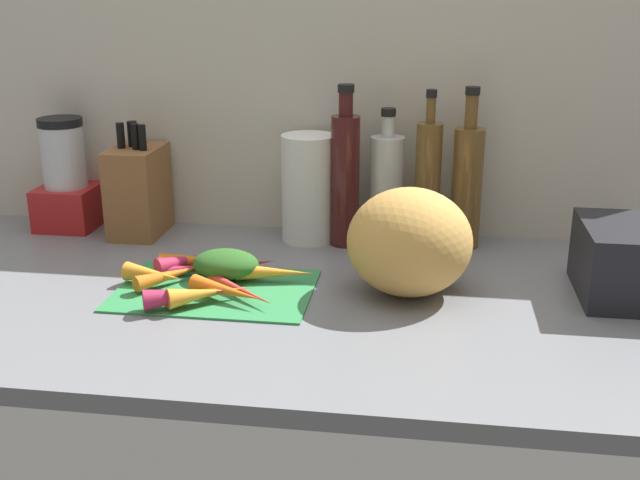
{
  "coord_description": "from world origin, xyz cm",
  "views": [
    {
      "loc": [
        24.95,
        -126.55,
        53.43
      ],
      "look_at": [
        6.36,
        2.21,
        9.29
      ],
      "focal_mm": 42.96,
      "sensor_mm": 36.0,
      "label": 1
    }
  ],
  "objects_px": {
    "blender_appliance": "(66,181)",
    "bottle_2": "(428,183)",
    "carrot_2": "(197,295)",
    "carrot_3": "(275,273)",
    "carrot_6": "(227,291)",
    "bottle_1": "(386,188)",
    "carrot_8": "(206,259)",
    "winter_squash": "(409,242)",
    "carrot_12": "(170,275)",
    "paper_towel_roll": "(306,188)",
    "carrot_5": "(194,268)",
    "bottle_0": "(345,177)",
    "carrot_0": "(187,261)",
    "bottle_3": "(467,184)",
    "carrot_7": "(241,290)",
    "knife_block": "(138,190)",
    "carrot_10": "(186,295)",
    "carrot_1": "(244,265)",
    "cutting_board": "(215,289)",
    "carrot_4": "(153,275)",
    "carrot_9": "(200,261)"
  },
  "relations": [
    {
      "from": "carrot_4",
      "to": "bottle_1",
      "type": "relative_size",
      "value": 0.4
    },
    {
      "from": "carrot_12",
      "to": "winter_squash",
      "type": "relative_size",
      "value": 0.63
    },
    {
      "from": "carrot_12",
      "to": "bottle_2",
      "type": "height_order",
      "value": "bottle_2"
    },
    {
      "from": "carrot_12",
      "to": "carrot_6",
      "type": "bearing_deg",
      "value": -26.37
    },
    {
      "from": "carrot_7",
      "to": "carrot_4",
      "type": "bearing_deg",
      "value": 169.56
    },
    {
      "from": "bottle_2",
      "to": "bottle_3",
      "type": "bearing_deg",
      "value": 3.79
    },
    {
      "from": "bottle_0",
      "to": "bottle_1",
      "type": "xyz_separation_m",
      "value": [
        0.08,
        0.03,
        -0.03
      ]
    },
    {
      "from": "bottle_2",
      "to": "winter_squash",
      "type": "bearing_deg",
      "value": -95.81
    },
    {
      "from": "carrot_2",
      "to": "bottle_1",
      "type": "height_order",
      "value": "bottle_1"
    },
    {
      "from": "carrot_12",
      "to": "winter_squash",
      "type": "xyz_separation_m",
      "value": [
        0.43,
        0.04,
        0.07
      ]
    },
    {
      "from": "bottle_0",
      "to": "bottle_1",
      "type": "bearing_deg",
      "value": 21.43
    },
    {
      "from": "bottle_2",
      "to": "carrot_1",
      "type": "bearing_deg",
      "value": -147.26
    },
    {
      "from": "knife_block",
      "to": "paper_towel_roll",
      "type": "distance_m",
      "value": 0.37
    },
    {
      "from": "carrot_0",
      "to": "bottle_3",
      "type": "xyz_separation_m",
      "value": [
        0.53,
        0.24,
        0.11
      ]
    },
    {
      "from": "carrot_10",
      "to": "bottle_1",
      "type": "bearing_deg",
      "value": 52.7
    },
    {
      "from": "carrot_6",
      "to": "carrot_8",
      "type": "relative_size",
      "value": 0.84
    },
    {
      "from": "carrot_2",
      "to": "carrot_5",
      "type": "distance_m",
      "value": 0.15
    },
    {
      "from": "carrot_5",
      "to": "bottle_1",
      "type": "relative_size",
      "value": 0.47
    },
    {
      "from": "blender_appliance",
      "to": "bottle_2",
      "type": "bearing_deg",
      "value": -0.83
    },
    {
      "from": "carrot_1",
      "to": "carrot_12",
      "type": "relative_size",
      "value": 0.91
    },
    {
      "from": "cutting_board",
      "to": "carrot_8",
      "type": "height_order",
      "value": "carrot_8"
    },
    {
      "from": "carrot_7",
      "to": "carrot_8",
      "type": "bearing_deg",
      "value": 127.08
    },
    {
      "from": "carrot_7",
      "to": "winter_squash",
      "type": "xyz_separation_m",
      "value": [
        0.29,
        0.08,
        0.08
      ]
    },
    {
      "from": "carrot_2",
      "to": "carrot_3",
      "type": "xyz_separation_m",
      "value": [
        0.11,
        0.13,
        -0.0
      ]
    },
    {
      "from": "carrot_6",
      "to": "bottle_1",
      "type": "height_order",
      "value": "bottle_1"
    },
    {
      "from": "bottle_0",
      "to": "carrot_7",
      "type": "bearing_deg",
      "value": -114.11
    },
    {
      "from": "carrot_6",
      "to": "carrot_8",
      "type": "bearing_deg",
      "value": 118.01
    },
    {
      "from": "carrot_4",
      "to": "bottle_3",
      "type": "xyz_separation_m",
      "value": [
        0.57,
        0.32,
        0.11
      ]
    },
    {
      "from": "knife_block",
      "to": "paper_towel_roll",
      "type": "height_order",
      "value": "knife_block"
    },
    {
      "from": "carrot_8",
      "to": "carrot_12",
      "type": "bearing_deg",
      "value": -112.35
    },
    {
      "from": "carrot_5",
      "to": "paper_towel_roll",
      "type": "distance_m",
      "value": 0.32
    },
    {
      "from": "carrot_6",
      "to": "bottle_0",
      "type": "height_order",
      "value": "bottle_0"
    },
    {
      "from": "paper_towel_roll",
      "to": "blender_appliance",
      "type": "bearing_deg",
      "value": 179.05
    },
    {
      "from": "carrot_1",
      "to": "carrot_10",
      "type": "height_order",
      "value": "carrot_10"
    },
    {
      "from": "blender_appliance",
      "to": "carrot_9",
      "type": "bearing_deg",
      "value": -32.31
    },
    {
      "from": "knife_block",
      "to": "blender_appliance",
      "type": "relative_size",
      "value": 0.99
    },
    {
      "from": "blender_appliance",
      "to": "bottle_1",
      "type": "relative_size",
      "value": 0.87
    },
    {
      "from": "carrot_2",
      "to": "carrot_12",
      "type": "relative_size",
      "value": 0.72
    },
    {
      "from": "carrot_2",
      "to": "bottle_0",
      "type": "height_order",
      "value": "bottle_0"
    },
    {
      "from": "carrot_5",
      "to": "winter_squash",
      "type": "bearing_deg",
      "value": -2.47
    },
    {
      "from": "carrot_12",
      "to": "bottle_3",
      "type": "bearing_deg",
      "value": 29.71
    },
    {
      "from": "carrot_7",
      "to": "carrot_12",
      "type": "height_order",
      "value": "carrot_12"
    },
    {
      "from": "bottle_1",
      "to": "carrot_10",
      "type": "bearing_deg",
      "value": -127.3
    },
    {
      "from": "carrot_8",
      "to": "winter_squash",
      "type": "height_order",
      "value": "winter_squash"
    },
    {
      "from": "carrot_3",
      "to": "paper_towel_roll",
      "type": "bearing_deg",
      "value": 86.38
    },
    {
      "from": "carrot_12",
      "to": "cutting_board",
      "type": "bearing_deg",
      "value": -6.28
    },
    {
      "from": "knife_block",
      "to": "carrot_10",
      "type": "bearing_deg",
      "value": -59.68
    },
    {
      "from": "carrot_0",
      "to": "carrot_4",
      "type": "bearing_deg",
      "value": -115.46
    },
    {
      "from": "carrot_7",
      "to": "bottle_2",
      "type": "distance_m",
      "value": 0.48
    },
    {
      "from": "carrot_10",
      "to": "paper_towel_roll",
      "type": "distance_m",
      "value": 0.43
    }
  ]
}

